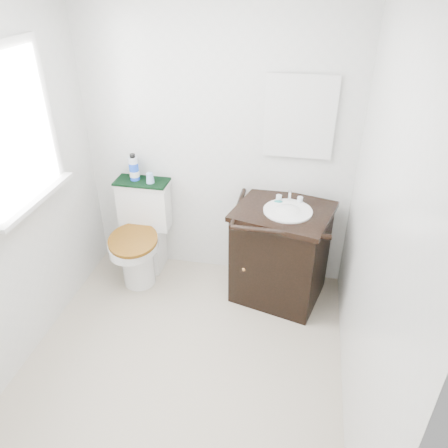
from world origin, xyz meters
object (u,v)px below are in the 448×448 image
(mouthwash_bottle, at_px, (134,168))
(cup, at_px, (150,178))
(trash_bin, at_px, (265,263))
(vanity, at_px, (281,251))
(toilet, at_px, (142,238))

(mouthwash_bottle, relative_size, cup, 2.69)
(trash_bin, distance_m, cup, 1.23)
(vanity, bearing_deg, cup, 171.57)
(vanity, distance_m, trash_bin, 0.36)
(trash_bin, xyz_separation_m, mouthwash_bottle, (-1.13, 0.00, 0.81))
(toilet, relative_size, vanity, 0.92)
(toilet, height_order, mouthwash_bottle, mouthwash_bottle)
(cup, bearing_deg, toilet, -129.04)
(vanity, height_order, mouthwash_bottle, mouthwash_bottle)
(vanity, bearing_deg, mouthwash_bottle, 171.09)
(vanity, relative_size, cup, 10.86)
(vanity, bearing_deg, trash_bin, 125.27)
(toilet, distance_m, mouthwash_bottle, 0.61)
(cup, bearing_deg, vanity, -8.43)
(vanity, distance_m, cup, 1.23)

